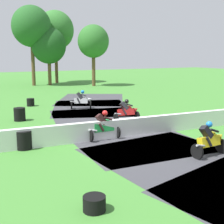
% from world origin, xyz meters
% --- Properties ---
extents(ground_plane, '(120.00, 120.00, 0.00)m').
position_xyz_m(ground_plane, '(0.00, 0.00, 0.00)').
color(ground_plane, '#428433').
extents(track_asphalt, '(11.07, 34.69, 0.01)m').
position_xyz_m(track_asphalt, '(1.36, -0.09, 0.00)').
color(track_asphalt, '#3D3D42').
rests_on(track_asphalt, ground).
extents(safety_barrier, '(22.24, 1.69, 0.90)m').
position_xyz_m(safety_barrier, '(5.09, -0.32, 0.45)').
color(safety_barrier, white).
rests_on(safety_barrier, ground).
extents(motorcycle_lead_white, '(1.71, 1.21, 1.43)m').
position_xyz_m(motorcycle_lead_white, '(1.15, 8.39, 0.66)').
color(motorcycle_lead_white, black).
rests_on(motorcycle_lead_white, ground).
extents(motorcycle_chase_red, '(1.71, 0.93, 1.42)m').
position_xyz_m(motorcycle_chase_red, '(1.86, 3.01, 0.63)').
color(motorcycle_chase_red, black).
rests_on(motorcycle_chase_red, ground).
extents(motorcycle_trailing_green, '(1.68, 0.72, 1.43)m').
position_xyz_m(motorcycle_trailing_green, '(-1.12, 0.06, 0.66)').
color(motorcycle_trailing_green, black).
rests_on(motorcycle_trailing_green, ground).
extents(motorcycle_fourth_yellow, '(1.68, 0.80, 1.43)m').
position_xyz_m(motorcycle_fourth_yellow, '(1.53, -4.04, 0.65)').
color(motorcycle_fourth_yellow, black).
rests_on(motorcycle_fourth_yellow, ground).
extents(tire_stack_near, '(0.58, 0.58, 0.60)m').
position_xyz_m(tire_stack_near, '(-1.95, 11.33, 0.30)').
color(tire_stack_near, black).
rests_on(tire_stack_near, ground).
extents(tire_stack_mid_a, '(0.69, 0.69, 0.80)m').
position_xyz_m(tire_stack_mid_a, '(-3.84, 6.20, 0.40)').
color(tire_stack_mid_a, black).
rests_on(tire_stack_mid_a, ground).
extents(tire_stack_mid_b, '(0.68, 0.68, 0.80)m').
position_xyz_m(tire_stack_mid_b, '(-4.86, 0.29, 0.40)').
color(tire_stack_mid_b, black).
rests_on(tire_stack_mid_b, ground).
extents(tire_stack_far, '(0.60, 0.60, 0.40)m').
position_xyz_m(tire_stack_far, '(-4.44, -5.98, 0.20)').
color(tire_stack_far, black).
rests_on(tire_stack_far, ground).
extents(tree_far_left, '(4.89, 4.89, 9.98)m').
position_xyz_m(tree_far_left, '(2.30, 27.34, 7.38)').
color(tree_far_left, brown).
rests_on(tree_far_left, ground).
extents(tree_far_right, '(4.43, 4.43, 7.41)m').
position_xyz_m(tree_far_right, '(4.30, 26.92, 5.06)').
color(tree_far_right, brown).
rests_on(tree_far_right, ground).
extents(tree_mid_rise, '(5.07, 5.07, 9.89)m').
position_xyz_m(tree_mid_rise, '(6.10, 29.62, 7.19)').
color(tree_mid_rise, brown).
rests_on(tree_mid_rise, ground).
extents(tree_behind_barrier, '(3.89, 3.89, 7.61)m').
position_xyz_m(tree_behind_barrier, '(8.90, 23.23, 5.52)').
color(tree_behind_barrier, brown).
rests_on(tree_behind_barrier, ground).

